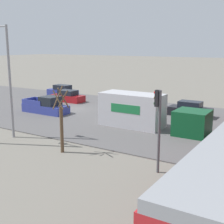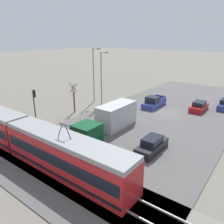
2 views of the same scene
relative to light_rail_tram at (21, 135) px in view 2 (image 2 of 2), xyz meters
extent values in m
plane|color=slate|center=(-7.25, -20.30, -1.72)|extent=(320.00, 320.00, 0.00)
cube|color=#565454|center=(-7.25, -20.30, -1.68)|extent=(19.53, 49.47, 0.08)
cube|color=gray|center=(-7.25, 0.00, -1.68)|extent=(58.46, 4.40, 0.08)
cube|color=gray|center=(-7.25, -0.72, -1.57)|extent=(57.29, 0.10, 0.14)
cube|color=gray|center=(-7.25, 0.72, -1.57)|extent=(57.29, 0.10, 0.14)
cube|color=#B21E23|center=(-6.90, 0.00, -0.16)|extent=(13.46, 2.71, 2.96)
cube|color=black|center=(-6.90, 0.00, 0.19)|extent=(13.06, 2.74, 0.99)
cube|color=black|center=(-6.90, 0.00, -1.08)|extent=(13.33, 2.75, 0.28)
cube|color=gray|center=(-6.90, 0.00, 1.53)|extent=(13.46, 2.49, 0.42)
cylinder|color=#2D2D33|center=(-7.35, 0.00, 2.29)|extent=(0.66, 0.07, 1.15)
cylinder|color=#2D2D33|center=(-6.45, 0.00, 2.29)|extent=(0.66, 0.07, 1.15)
cube|color=#2D2D33|center=(-6.90, 0.00, 2.84)|extent=(1.10, 0.08, 0.06)
cube|color=#0C4723|center=(-4.25, -5.37, -0.61)|extent=(2.56, 2.73, 2.07)
cube|color=#B2B2B7|center=(-4.25, -10.99, -0.12)|extent=(2.56, 5.79, 3.04)
cube|color=#196B38|center=(-2.95, -10.99, 0.18)|extent=(0.02, 2.90, 0.76)
cube|color=navy|center=(-4.30, -21.78, -1.19)|extent=(2.04, 5.31, 0.90)
cube|color=black|center=(-4.30, -21.04, -0.26)|extent=(1.88, 1.81, 0.97)
cube|color=navy|center=(-3.36, -22.90, -0.48)|extent=(0.12, 2.66, 0.52)
cube|color=navy|center=(-5.23, -22.90, -0.48)|extent=(0.12, 2.66, 0.52)
cube|color=navy|center=(-4.30, -24.33, -0.48)|extent=(1.88, 0.21, 0.52)
cube|color=red|center=(-3.50, -24.41, -0.92)|extent=(0.14, 0.04, 0.18)
cube|color=black|center=(-11.07, -7.75, -1.19)|extent=(1.72, 4.46, 0.90)
cube|color=black|center=(-11.07, -7.75, -0.40)|extent=(1.48, 2.32, 0.66)
cube|color=maroon|center=(-10.97, -24.17, -1.21)|extent=(1.87, 4.44, 0.86)
cube|color=black|center=(-10.97, -24.17, -0.46)|extent=(1.61, 2.31, 0.63)
cylinder|color=#47474C|center=(4.23, -4.68, 0.74)|extent=(0.16, 0.16, 4.92)
cube|color=black|center=(4.23, -4.86, 2.72)|extent=(0.28, 0.22, 0.95)
sphere|color=red|center=(4.23, -4.98, 3.04)|extent=(0.18, 0.18, 0.18)
sphere|color=#3C2C06|center=(4.23, -4.98, 2.72)|extent=(0.18, 0.18, 0.18)
sphere|color=black|center=(4.23, -4.98, 2.40)|extent=(0.18, 0.18, 0.18)
cylinder|color=brown|center=(4.49, -11.83, -0.09)|extent=(0.24, 0.24, 3.26)
cylinder|color=brown|center=(4.74, -11.83, 2.06)|extent=(0.09, 0.92, 1.25)
cylinder|color=brown|center=(4.49, -11.58, 2.17)|extent=(1.10, 0.09, 1.52)
cylinder|color=brown|center=(4.24, -11.83, 2.06)|extent=(0.09, 0.92, 1.25)
cylinder|color=brown|center=(4.49, -12.08, 2.17)|extent=(1.10, 0.09, 1.52)
cylinder|color=gray|center=(3.79, -17.64, 2.74)|extent=(0.20, 0.20, 8.92)
cylinder|color=gray|center=(3.79, -18.44, 7.08)|extent=(0.12, 1.60, 0.12)
cube|color=#515156|center=(3.79, -19.19, 7.02)|extent=(0.36, 0.60, 0.18)
cylinder|color=gray|center=(5.96, -18.14, 3.00)|extent=(0.20, 0.20, 9.44)
cylinder|color=gray|center=(5.96, -18.94, 7.60)|extent=(0.12, 1.60, 0.12)
cube|color=#515156|center=(5.96, -19.69, 7.54)|extent=(0.36, 0.60, 0.18)
camera|label=1|loc=(20.37, 2.15, 5.69)|focal=50.00mm
camera|label=2|loc=(-19.83, 10.67, 9.52)|focal=35.00mm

